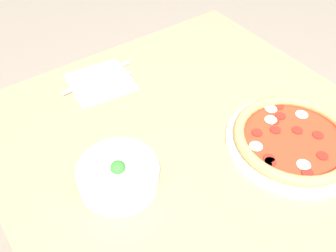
# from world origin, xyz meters

# --- Properties ---
(dining_table) EXTENTS (1.24, 0.92, 0.77)m
(dining_table) POSITION_xyz_m (0.00, 0.00, 0.66)
(dining_table) COLOR tan
(dining_table) RESTS_ON ground_plane
(pizza) EXTENTS (0.32, 0.32, 0.04)m
(pizza) POSITION_xyz_m (0.01, -0.18, 0.79)
(pizza) COLOR white
(pizza) RESTS_ON dining_table
(bowl) EXTENTS (0.18, 0.18, 0.07)m
(bowl) POSITION_xyz_m (0.15, 0.21, 0.80)
(bowl) COLOR white
(bowl) RESTS_ON dining_table
(napkin) EXTENTS (0.18, 0.18, 0.00)m
(napkin) POSITION_xyz_m (0.49, 0.08, 0.77)
(napkin) COLOR white
(napkin) RESTS_ON dining_table
(fork) EXTENTS (0.03, 0.19, 0.00)m
(fork) POSITION_xyz_m (0.46, 0.08, 0.78)
(fork) COLOR silver
(fork) RESTS_ON napkin
(knife) EXTENTS (0.03, 0.23, 0.01)m
(knife) POSITION_xyz_m (0.51, 0.07, 0.78)
(knife) COLOR silver
(knife) RESTS_ON napkin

